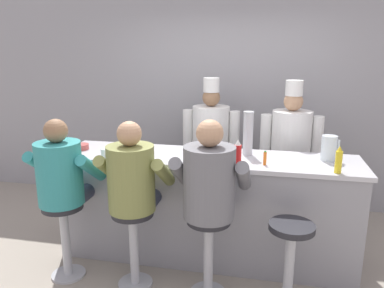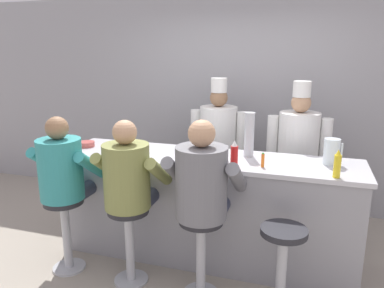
{
  "view_description": "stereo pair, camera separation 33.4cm",
  "coord_description": "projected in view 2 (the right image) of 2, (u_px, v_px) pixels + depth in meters",
  "views": [
    {
      "loc": [
        0.58,
        -3.02,
        2.02
      ],
      "look_at": [
        -0.13,
        0.31,
        1.16
      ],
      "focal_mm": 35.0,
      "sensor_mm": 36.0,
      "label": 1
    },
    {
      "loc": [
        0.9,
        -2.94,
        2.02
      ],
      "look_at": [
        -0.13,
        0.31,
        1.16
      ],
      "focal_mm": 35.0,
      "sensor_mm": 36.0,
      "label": 2
    }
  ],
  "objects": [
    {
      "name": "diner_seated_teal",
      "position": [
        63.0,
        174.0,
        3.36
      ],
      "size": [
        0.59,
        0.58,
        1.46
      ],
      "color": "#B2B5BA",
      "rests_on": "ground_plane"
    },
    {
      "name": "cup_stack_steel",
      "position": [
        249.0,
        135.0,
        3.49
      ],
      "size": [
        0.1,
        0.1,
        0.42
      ],
      "color": "#B7BABF",
      "rests_on": "diner_counter"
    },
    {
      "name": "diner_seated_olive",
      "position": [
        129.0,
        181.0,
        3.17
      ],
      "size": [
        0.59,
        0.59,
        1.47
      ],
      "color": "#B2B5BA",
      "rests_on": "ground_plane"
    },
    {
      "name": "cereal_bowl",
      "position": [
        87.0,
        144.0,
        3.89
      ],
      "size": [
        0.16,
        0.16,
        0.05
      ],
      "color": "#B24C47",
      "rests_on": "diner_counter"
    },
    {
      "name": "breakfast_plate",
      "position": [
        139.0,
        157.0,
        3.47
      ],
      "size": [
        0.23,
        0.23,
        0.05
      ],
      "color": "white",
      "rests_on": "diner_counter"
    },
    {
      "name": "cook_in_whites_far",
      "position": [
        297.0,
        153.0,
        4.02
      ],
      "size": [
        0.67,
        0.43,
        1.71
      ],
      "color": "#232328",
      "rests_on": "ground_plane"
    },
    {
      "name": "coffee_mug_white",
      "position": [
        108.0,
        150.0,
        3.6
      ],
      "size": [
        0.13,
        0.08,
        0.08
      ],
      "color": "white",
      "rests_on": "diner_counter"
    },
    {
      "name": "empty_stool_round",
      "position": [
        282.0,
        257.0,
        2.87
      ],
      "size": [
        0.36,
        0.36,
        0.71
      ],
      "color": "#B2B5BA",
      "rests_on": "ground_plane"
    },
    {
      "name": "wall_back",
      "position": [
        237.0,
        103.0,
        4.84
      ],
      "size": [
        10.0,
        0.06,
        2.7
      ],
      "color": "#99999E",
      "rests_on": "ground_plane"
    },
    {
      "name": "mustard_bottle_yellow",
      "position": [
        337.0,
        164.0,
        2.93
      ],
      "size": [
        0.06,
        0.06,
        0.23
      ],
      "color": "yellow",
      "rests_on": "diner_counter"
    },
    {
      "name": "water_pitcher_clear",
      "position": [
        332.0,
        152.0,
        3.26
      ],
      "size": [
        0.16,
        0.14,
        0.23
      ],
      "color": "silver",
      "rests_on": "diner_counter"
    },
    {
      "name": "diner_counter",
      "position": [
        206.0,
        207.0,
        3.66
      ],
      "size": [
        2.86,
        0.69,
        1.04
      ],
      "color": "gray",
      "rests_on": "ground_plane"
    },
    {
      "name": "hot_sauce_bottle_orange",
      "position": [
        263.0,
        160.0,
        3.2
      ],
      "size": [
        0.03,
        0.03,
        0.13
      ],
      "color": "orange",
      "rests_on": "diner_counter"
    },
    {
      "name": "ground_plane",
      "position": [
        195.0,
        274.0,
        3.47
      ],
      "size": [
        20.0,
        20.0,
        0.0
      ],
      "primitive_type": "plane",
      "color": "#9E9384"
    },
    {
      "name": "diner_seated_grey",
      "position": [
        203.0,
        188.0,
        2.98
      ],
      "size": [
        0.62,
        0.62,
        1.51
      ],
      "color": "#B2B5BA",
      "rests_on": "ground_plane"
    },
    {
      "name": "cook_in_whites_near",
      "position": [
        218.0,
        144.0,
        4.39
      ],
      "size": [
        0.67,
        0.43,
        1.71
      ],
      "color": "#232328",
      "rests_on": "ground_plane"
    },
    {
      "name": "ketchup_bottle_red",
      "position": [
        234.0,
        155.0,
        3.16
      ],
      "size": [
        0.06,
        0.06,
        0.24
      ],
      "color": "red",
      "rests_on": "diner_counter"
    },
    {
      "name": "napkin_dispenser_chrome",
      "position": [
        221.0,
        153.0,
        3.38
      ],
      "size": [
        0.12,
        0.07,
        0.14
      ],
      "color": "silver",
      "rests_on": "diner_counter"
    }
  ]
}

